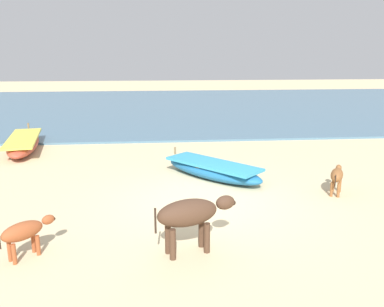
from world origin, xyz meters
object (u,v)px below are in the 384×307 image
fishing_boat_0 (23,143)px  cow_adult_dark (190,214)px  calf_far_rust (24,232)px  calf_near_brown (337,176)px  fishing_boat_2 (213,170)px

fishing_boat_0 → cow_adult_dark: bearing=-157.0°
fishing_boat_0 → calf_far_rust: fishing_boat_0 is taller
cow_adult_dark → calf_far_rust: (-2.72, 0.07, -0.23)m
cow_adult_dark → calf_near_brown: cow_adult_dark is taller
fishing_boat_2 → cow_adult_dark: bearing=123.8°
fishing_boat_0 → fishing_boat_2: 7.11m
cow_adult_dark → calf_far_rust: bearing=160.9°
fishing_boat_2 → calf_near_brown: (2.77, -1.46, 0.21)m
calf_far_rust → cow_adult_dark: bearing=-45.0°
fishing_boat_0 → calf_far_rust: bearing=-173.1°
cow_adult_dark → calf_near_brown: bearing=17.1°
fishing_boat_2 → fishing_boat_0: bearing=15.6°
fishing_boat_2 → cow_adult_dark: (-0.95, -4.05, 0.45)m
fishing_boat_0 → calf_near_brown: size_ratio=4.30×
calf_near_brown → cow_adult_dark: bearing=153.7°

